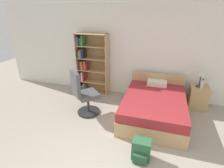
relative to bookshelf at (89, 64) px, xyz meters
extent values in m
cube|color=white|center=(1.58, 0.24, 0.40)|extent=(9.00, 0.06, 2.60)
cube|color=tan|center=(-0.33, -0.01, -0.01)|extent=(0.02, 0.32, 1.79)
cube|color=tan|center=(0.57, -0.01, -0.01)|extent=(0.02, 0.32, 1.79)
cube|color=#A48256|center=(0.12, 0.15, -0.01)|extent=(0.92, 0.01, 1.79)
cube|color=tan|center=(0.12, -0.01, -0.89)|extent=(0.88, 0.31, 0.02)
cube|color=#7A387F|center=(-0.30, -0.06, -0.73)|extent=(0.03, 0.21, 0.30)
cube|color=maroon|center=(-0.25, -0.04, -0.78)|extent=(0.03, 0.24, 0.21)
cube|color=#2D6638|center=(-0.22, -0.06, -0.77)|extent=(0.02, 0.21, 0.22)
cube|color=teal|center=(-0.19, -0.05, -0.77)|extent=(0.02, 0.21, 0.23)
cube|color=#665B51|center=(-0.15, -0.05, -0.74)|extent=(0.04, 0.21, 0.29)
cube|color=tan|center=(0.12, -0.01, -0.54)|extent=(0.88, 0.31, 0.02)
cube|color=teal|center=(-0.29, -0.06, -0.42)|extent=(0.04, 0.20, 0.20)
cube|color=#7A387F|center=(-0.24, -0.04, -0.41)|extent=(0.03, 0.24, 0.23)
cube|color=beige|center=(-0.20, -0.05, -0.39)|extent=(0.04, 0.21, 0.28)
cube|color=maroon|center=(-0.15, -0.04, -0.39)|extent=(0.03, 0.25, 0.27)
cube|color=tan|center=(0.12, -0.01, -0.18)|extent=(0.88, 0.31, 0.02)
cube|color=#665B51|center=(-0.30, -0.04, -0.05)|extent=(0.03, 0.24, 0.24)
cube|color=black|center=(-0.26, -0.04, -0.04)|extent=(0.02, 0.25, 0.25)
cube|color=maroon|center=(-0.22, -0.03, -0.03)|extent=(0.03, 0.26, 0.27)
cube|color=orange|center=(-0.18, -0.06, -0.04)|extent=(0.03, 0.20, 0.25)
cube|color=maroon|center=(-0.14, -0.03, -0.07)|extent=(0.04, 0.26, 0.20)
cube|color=#665B51|center=(-0.09, -0.07, -0.03)|extent=(0.04, 0.18, 0.27)
cube|color=maroon|center=(-0.04, -0.06, -0.06)|extent=(0.03, 0.20, 0.21)
cube|color=tan|center=(0.12, -0.01, 0.18)|extent=(0.88, 0.31, 0.02)
cube|color=black|center=(-0.29, -0.06, 0.30)|extent=(0.03, 0.21, 0.21)
cube|color=#2D6638|center=(-0.25, -0.07, 0.29)|extent=(0.04, 0.18, 0.20)
cube|color=orange|center=(-0.22, -0.06, 0.31)|extent=(0.03, 0.21, 0.24)
cube|color=navy|center=(-0.18, -0.05, 0.31)|extent=(0.04, 0.21, 0.24)
cube|color=black|center=(-0.12, -0.04, 0.34)|extent=(0.04, 0.25, 0.30)
cube|color=tan|center=(0.12, -0.01, 0.54)|extent=(0.88, 0.31, 0.02)
cube|color=#7A387F|center=(-0.30, -0.05, 0.68)|extent=(0.03, 0.23, 0.26)
cube|color=#2D6638|center=(-0.25, -0.07, 0.66)|extent=(0.04, 0.19, 0.24)
cube|color=black|center=(-0.20, -0.06, 0.67)|extent=(0.04, 0.20, 0.24)
cube|color=#2D6638|center=(-0.16, -0.05, 0.65)|extent=(0.03, 0.22, 0.21)
cube|color=#2D6638|center=(-0.12, -0.04, 0.69)|extent=(0.04, 0.24, 0.29)
cube|color=tan|center=(0.12, -0.01, 0.87)|extent=(0.92, 0.32, 0.02)
cube|color=tan|center=(2.01, -0.87, -0.74)|extent=(1.41, 1.92, 0.34)
cube|color=maroon|center=(2.01, -0.87, -0.46)|extent=(1.38, 1.88, 0.21)
cube|color=tan|center=(2.01, 0.05, -0.51)|extent=(1.41, 0.08, 0.80)
cube|color=silver|center=(2.01, -0.16, -0.30)|extent=(0.50, 0.30, 0.12)
cylinder|color=#232326|center=(0.44, -1.13, -0.88)|extent=(0.56, 0.56, 0.04)
cylinder|color=#333338|center=(0.44, -1.13, -0.66)|extent=(0.06, 0.06, 0.41)
cube|color=#4C4C51|center=(0.44, -1.13, -0.40)|extent=(0.68, 0.68, 0.10)
cube|color=#4C4C51|center=(0.25, -1.33, -0.06)|extent=(0.38, 0.36, 0.58)
cube|color=tan|center=(3.08, -0.07, -0.61)|extent=(0.44, 0.43, 0.59)
sphere|color=tan|center=(3.08, -0.29, -0.49)|extent=(0.02, 0.02, 0.02)
cylinder|color=#333333|center=(3.04, -0.05, -0.30)|extent=(0.16, 0.16, 0.02)
cylinder|color=#333333|center=(3.04, -0.05, -0.15)|extent=(0.02, 0.02, 0.29)
cone|color=beige|center=(3.04, -0.05, 0.10)|extent=(0.24, 0.24, 0.20)
cylinder|color=silver|center=(3.08, -0.17, -0.20)|extent=(0.07, 0.07, 0.23)
cylinder|color=#2D2D33|center=(3.08, -0.17, -0.07)|extent=(0.04, 0.04, 0.03)
cube|color=#2D603D|center=(1.91, -2.21, -0.71)|extent=(0.31, 0.21, 0.38)
cube|color=#275234|center=(1.91, -2.35, -0.80)|extent=(0.24, 0.07, 0.17)
camera|label=1|loc=(2.09, -4.57, 1.53)|focal=28.00mm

